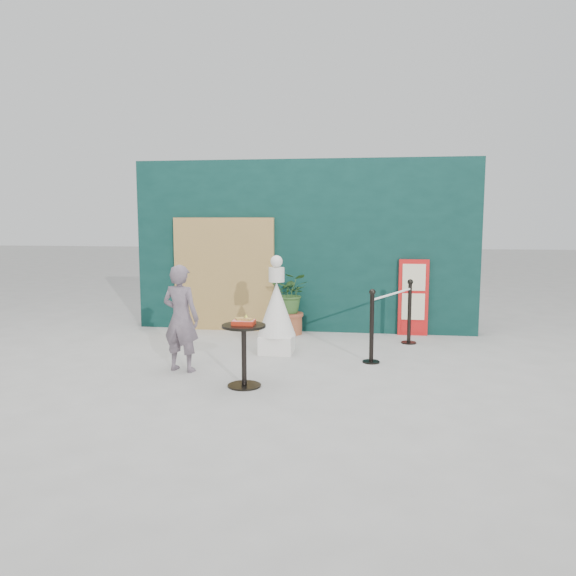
# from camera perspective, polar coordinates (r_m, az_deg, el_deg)

# --- Properties ---
(ground) EXTENTS (60.00, 60.00, 0.00)m
(ground) POSITION_cam_1_polar(r_m,az_deg,el_deg) (7.07, -1.41, -9.28)
(ground) COLOR #ADAAA5
(ground) RESTS_ON ground
(back_wall) EXTENTS (6.00, 0.30, 3.00)m
(back_wall) POSITION_cam_1_polar(r_m,az_deg,el_deg) (9.92, 1.62, 4.27)
(back_wall) COLOR black
(back_wall) RESTS_ON ground
(bamboo_fence) EXTENTS (1.80, 0.08, 2.00)m
(bamboo_fence) POSITION_cam_1_polar(r_m,az_deg,el_deg) (10.01, -6.52, 1.38)
(bamboo_fence) COLOR tan
(bamboo_fence) RESTS_ON ground
(woman) EXTENTS (0.57, 0.44, 1.40)m
(woman) POSITION_cam_1_polar(r_m,az_deg,el_deg) (7.44, -10.83, -3.03)
(woman) COLOR slate
(woman) RESTS_ON ground
(menu_board) EXTENTS (0.50, 0.07, 1.30)m
(menu_board) POSITION_cam_1_polar(r_m,az_deg,el_deg) (9.77, 12.61, -0.96)
(menu_board) COLOR red
(menu_board) RESTS_ON ground
(statue) EXTENTS (0.57, 0.57, 1.45)m
(statue) POSITION_cam_1_polar(r_m,az_deg,el_deg) (8.31, -1.16, -2.59)
(statue) COLOR white
(statue) RESTS_ON ground
(cafe_table) EXTENTS (0.52, 0.52, 0.75)m
(cafe_table) POSITION_cam_1_polar(r_m,az_deg,el_deg) (6.69, -4.50, -5.85)
(cafe_table) COLOR black
(cafe_table) RESTS_ON ground
(food_basket) EXTENTS (0.26, 0.19, 0.11)m
(food_basket) POSITION_cam_1_polar(r_m,az_deg,el_deg) (6.64, -4.50, -3.42)
(food_basket) COLOR red
(food_basket) RESTS_ON cafe_table
(planter) EXTENTS (0.63, 0.54, 1.07)m
(planter) POSITION_cam_1_polar(r_m,az_deg,el_deg) (9.63, 0.31, -1.09)
(planter) COLOR brown
(planter) RESTS_ON ground
(stanchion_barrier) EXTENTS (0.84, 1.54, 1.03)m
(stanchion_barrier) POSITION_cam_1_polar(r_m,az_deg,el_deg) (8.49, 10.51, -3.18)
(stanchion_barrier) COLOR black
(stanchion_barrier) RESTS_ON ground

